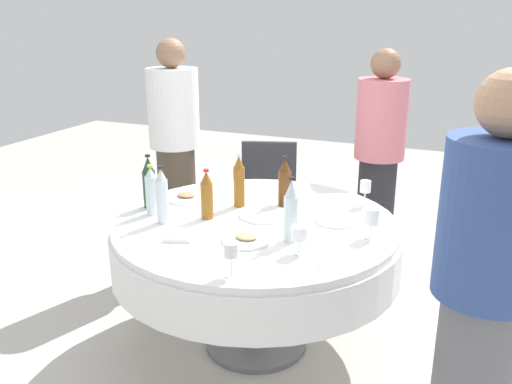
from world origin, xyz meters
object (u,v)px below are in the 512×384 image
(bottle_amber_west, at_px, (207,196))
(person_outer, at_px, (176,155))
(wine_glass_front, at_px, (231,251))
(plate_far, at_px, (247,239))
(plate_rear, at_px, (337,220))
(person_east, at_px, (379,159))
(dining_table, at_px, (256,246))
(bottle_brown_right, at_px, (285,183))
(bottle_amber_east, at_px, (239,182))
(plate_north, at_px, (186,197))
(wine_glass_south, at_px, (365,188))
(plate_left, at_px, (263,215))
(wine_glass_west, at_px, (372,218))
(bottle_clear_inner, at_px, (151,191))
(chair_south, at_px, (270,184))
(wine_glass_inner, at_px, (300,234))
(bottle_clear_front, at_px, (291,212))
(bottle_clear_outer, at_px, (162,196))
(bottle_dark_green_south, at_px, (149,183))
(person_right, at_px, (482,306))

(bottle_amber_west, bearing_deg, person_outer, -50.07)
(wine_glass_front, height_order, plate_far, wine_glass_front)
(plate_rear, relative_size, person_east, 0.15)
(dining_table, xyz_separation_m, bottle_brown_right, (-0.06, -0.28, 0.28))
(bottle_amber_east, xyz_separation_m, plate_north, (0.33, 0.01, -0.13))
(person_east, bearing_deg, dining_table, -90.00)
(bottle_amber_east, relative_size, wine_glass_south, 2.08)
(plate_left, height_order, person_outer, person_outer)
(wine_glass_west, height_order, plate_left, wine_glass_west)
(wine_glass_front, distance_m, plate_left, 0.71)
(bottle_clear_inner, xyz_separation_m, bottle_amber_west, (-0.30, -0.06, -0.00))
(plate_north, height_order, chair_south, chair_south)
(wine_glass_inner, relative_size, chair_south, 0.15)
(wine_glass_south, distance_m, chair_south, 1.26)
(bottle_brown_right, bearing_deg, wine_glass_inner, 115.75)
(bottle_clear_front, xyz_separation_m, wine_glass_inner, (-0.08, 0.12, -0.05))
(bottle_amber_east, relative_size, person_east, 0.20)
(wine_glass_front, height_order, person_east, person_east)
(plate_north, bearing_deg, bottle_amber_east, -178.52)
(wine_glass_south, bearing_deg, bottle_clear_outer, 35.90)
(bottle_clear_outer, relative_size, bottle_dark_green_south, 1.01)
(bottle_brown_right, height_order, plate_far, bottle_brown_right)
(bottle_amber_east, xyz_separation_m, person_outer, (0.71, -0.52, -0.04))
(chair_south, bearing_deg, plate_left, -88.48)
(bottle_clear_inner, relative_size, wine_glass_south, 1.87)
(person_outer, xyz_separation_m, person_east, (-1.27, -0.56, -0.04))
(bottle_dark_green_south, distance_m, wine_glass_front, 0.96)
(bottle_clear_inner, distance_m, person_east, 1.66)
(wine_glass_inner, distance_m, chair_south, 1.77)
(plate_left, bearing_deg, wine_glass_front, 101.12)
(plate_far, bearing_deg, plate_left, -81.35)
(bottle_dark_green_south, xyz_separation_m, plate_left, (-0.63, -0.10, -0.13))
(wine_glass_inner, bearing_deg, bottle_amber_west, -22.01)
(wine_glass_inner, bearing_deg, wine_glass_front, 59.22)
(chair_south, bearing_deg, bottle_amber_east, -95.58)
(bottle_clear_outer, xyz_separation_m, bottle_amber_east, (-0.26, -0.38, -0.00))
(wine_glass_inner, xyz_separation_m, wine_glass_west, (-0.26, -0.30, 0.01))
(dining_table, xyz_separation_m, wine_glass_front, (-0.15, 0.62, 0.26))
(bottle_clear_inner, height_order, wine_glass_front, bottle_clear_inner)
(plate_rear, bearing_deg, bottle_clear_front, 67.26)
(bottle_clear_front, xyz_separation_m, person_east, (-0.14, -1.43, -0.08))
(person_outer, bearing_deg, chair_south, -0.22)
(bottle_clear_front, bearing_deg, wine_glass_front, 76.40)
(bottle_amber_west, relative_size, wine_glass_south, 1.83)
(bottle_clear_front, relative_size, plate_rear, 1.36)
(bottle_brown_right, bearing_deg, person_outer, -23.67)
(bottle_clear_outer, bearing_deg, plate_left, -147.33)
(bottle_brown_right, xyz_separation_m, plate_rear, (-0.34, 0.12, -0.12))
(plate_rear, xyz_separation_m, person_outer, (1.27, -0.53, 0.09))
(wine_glass_south, distance_m, person_right, 1.29)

